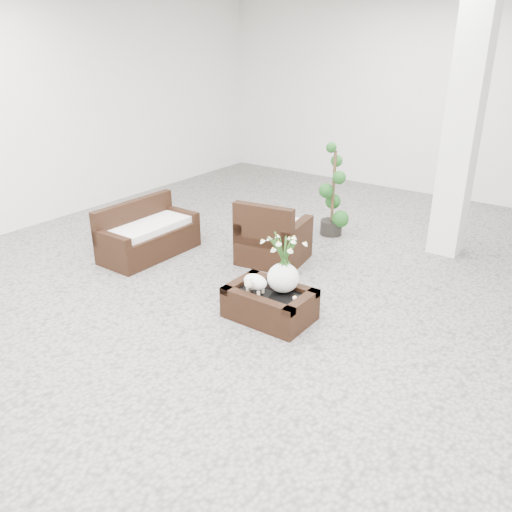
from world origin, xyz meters
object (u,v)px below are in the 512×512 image
Objects in this scene: armchair at (274,230)px; coffee_table at (270,305)px; topiary at (333,191)px; loveseat at (149,230)px.

coffee_table is at bearing 113.37° from armchair.
armchair is 0.63× the size of topiary.
armchair reaches higher than coffee_table.
coffee_table is 1.58m from armchair.
loveseat reaches higher than coffee_table.
armchair is 1.73m from loveseat.
topiary is (1.65, 2.19, 0.32)m from loveseat.
topiary reaches higher than armchair.
topiary reaches higher than loveseat.
loveseat is 1.00× the size of topiary.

